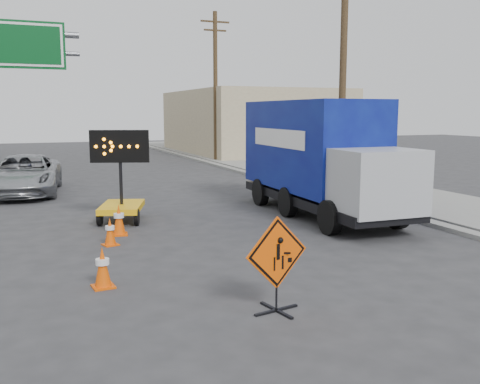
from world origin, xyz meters
TOP-DOWN VIEW (x-y plane):
  - ground at (0.00, 0.00)m, footprint 100.00×100.00m
  - curb_right at (7.20, 15.00)m, footprint 0.40×60.00m
  - sidewalk_right at (9.50, 15.00)m, footprint 4.00×60.00m
  - building_right_far at (13.00, 30.00)m, footprint 10.00×14.00m
  - utility_pole_near at (8.00, 10.00)m, footprint 1.80×0.26m
  - utility_pole_far at (8.00, 24.00)m, footprint 1.80×0.26m
  - construction_sign at (0.46, 0.02)m, footprint 1.13×0.80m
  - arrow_board at (-0.56, 7.95)m, footprint 1.61×2.07m
  - pickup_truck at (-3.07, 14.41)m, footprint 3.06×5.56m
  - box_truck at (5.12, 6.68)m, footprint 2.49×7.25m
  - cone_a at (-1.88, 2.22)m, footprint 0.41×0.41m
  - cone_b at (-1.30, 5.24)m, footprint 0.41×0.41m
  - cone_c at (-0.92, 6.22)m, footprint 0.45×0.45m

SIDE VIEW (x-z plane):
  - ground at x=0.00m, z-range 0.00..0.00m
  - curb_right at x=7.20m, z-range 0.00..0.12m
  - sidewalk_right at x=9.50m, z-range 0.00..0.15m
  - cone_b at x=-1.30m, z-range 0.00..0.66m
  - cone_a at x=-1.88m, z-range 0.00..0.74m
  - cone_c at x=-0.92m, z-range 0.00..0.79m
  - arrow_board at x=-0.56m, z-range -0.70..1.88m
  - pickup_truck at x=-3.07m, z-range 0.00..1.48m
  - construction_sign at x=0.46m, z-range 0.05..1.56m
  - box_truck at x=5.12m, z-range -0.16..3.25m
  - building_right_far at x=13.00m, z-range 0.00..4.60m
  - utility_pole_near at x=8.00m, z-range 0.18..9.18m
  - utility_pole_far at x=8.00m, z-range 0.18..9.18m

